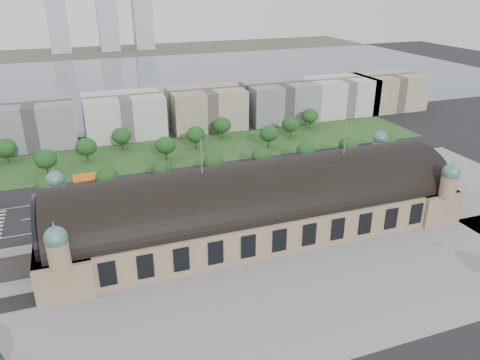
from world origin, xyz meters
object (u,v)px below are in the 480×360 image
object	(u,v)px
traffic_car_2	(121,212)
traffic_car_6	(381,164)
traffic_car_3	(195,191)
bus_mid	(219,198)
petrol_station	(92,177)
parked_car_5	(165,211)
parked_car_4	(175,209)
parked_car_0	(79,229)
pedestrian_0	(438,244)
traffic_car_4	(261,193)
bus_west	(198,197)
parked_car_3	(140,220)
parked_car_1	(86,224)
bus_east	(298,185)
parked_car_2	(95,222)
parked_car_6	(140,215)

from	to	relation	value
traffic_car_2	traffic_car_6	distance (m)	128.84
traffic_car_3	bus_mid	distance (m)	14.64
petrol_station	parked_car_5	bearing A→B (deg)	-58.30
parked_car_4	bus_mid	distance (m)	19.15
parked_car_0	pedestrian_0	bearing A→B (deg)	35.51
traffic_car_4	bus_west	world-z (taller)	bus_west
parked_car_3	bus_west	world-z (taller)	bus_west
traffic_car_2	traffic_car_6	xyz separation A→B (m)	(128.57, 8.33, 0.16)
traffic_car_6	parked_car_3	world-z (taller)	parked_car_3
parked_car_4	parked_car_1	bearing A→B (deg)	-116.06
parked_car_0	bus_mid	size ratio (longest dim) A/B	0.42
traffic_car_2	bus_east	world-z (taller)	bus_east
traffic_car_6	bus_west	xyz separation A→B (m)	(-96.80, -7.59, 1.03)
parked_car_0	parked_car_2	distance (m)	6.99
parked_car_3	parked_car_5	xyz separation A→B (m)	(10.35, 4.00, -0.03)
traffic_car_4	parked_car_3	distance (m)	53.40
bus_east	bus_west	bearing A→B (deg)	89.36
bus_west	traffic_car_3	bearing A→B (deg)	-12.60
petrol_station	parked_car_0	xyz separation A→B (m)	(-7.90, -43.73, -2.12)
petrol_station	parked_car_4	distance (m)	49.63
bus_mid	bus_east	distance (m)	37.33
petrol_station	traffic_car_4	bearing A→B (deg)	-28.88
traffic_car_2	traffic_car_6	size ratio (longest dim) A/B	0.80
parked_car_5	bus_mid	distance (m)	23.16
parked_car_6	petrol_station	bearing A→B (deg)	167.65
traffic_car_3	pedestrian_0	bearing A→B (deg)	-142.40
traffic_car_3	parked_car_6	xyz separation A→B (m)	(-26.26, -14.97, 0.05)
petrol_station	parked_car_3	xyz separation A→B (m)	(14.54, -44.28, -2.12)
parked_car_1	parked_car_2	xyz separation A→B (m)	(3.29, 0.00, -0.02)
parked_car_3	traffic_car_6	bearing A→B (deg)	73.32
traffic_car_3	bus_west	size ratio (longest dim) A/B	0.36
parked_car_1	traffic_car_3	bearing A→B (deg)	73.96
traffic_car_3	parked_car_1	bearing A→B (deg)	102.70
parked_car_2	traffic_car_2	bearing A→B (deg)	83.11
petrol_station	traffic_car_4	xyz separation A→B (m)	(67.46, -37.22, -2.20)
traffic_car_6	parked_car_1	bearing A→B (deg)	-91.42
traffic_car_3	parked_car_6	size ratio (longest dim) A/B	0.94
parked_car_4	pedestrian_0	xyz separation A→B (m)	(79.93, -58.00, -0.05)
traffic_car_3	parked_car_1	size ratio (longest dim) A/B	0.89
parked_car_5	parked_car_2	bearing A→B (deg)	-120.43
parked_car_3	parked_car_6	world-z (taller)	parked_car_3
traffic_car_2	bus_mid	distance (m)	39.79
traffic_car_6	parked_car_6	distance (m)	122.64
traffic_car_2	parked_car_4	world-z (taller)	parked_car_4
bus_east	pedestrian_0	distance (m)	65.29
parked_car_1	parked_car_2	world-z (taller)	parked_car_1
parked_car_4	parked_car_5	bearing A→B (deg)	-116.06
petrol_station	traffic_car_3	bearing A→B (deg)	-31.54
parked_car_3	bus_east	distance (m)	71.06
parked_car_6	parked_car_2	bearing A→B (deg)	-122.73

